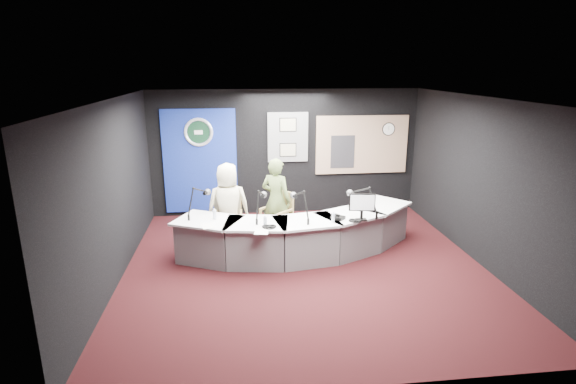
{
  "coord_description": "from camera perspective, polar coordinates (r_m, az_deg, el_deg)",
  "views": [
    {
      "loc": [
        -1.1,
        -6.9,
        3.29
      ],
      "look_at": [
        -0.2,
        0.8,
        1.1
      ],
      "focal_mm": 28.0,
      "sensor_mm": 36.0,
      "label": 1
    }
  ],
  "objects": [
    {
      "name": "headphones_far",
      "position": [
        7.32,
        -2.42,
        -4.4
      ],
      "size": [
        0.23,
        0.23,
        0.04
      ],
      "primitive_type": "torus",
      "color": "black",
      "rests_on": "broadcast_desk"
    },
    {
      "name": "wall_left",
      "position": [
        7.41,
        -21.29,
        -0.12
      ],
      "size": [
        0.02,
        6.0,
        2.8
      ],
      "primitive_type": "cube",
      "color": "black",
      "rests_on": "ground"
    },
    {
      "name": "broadcast_desk",
      "position": [
        8.07,
        1.27,
        -5.41
      ],
      "size": [
        4.5,
        1.9,
        0.75
      ],
      "primitive_type": null,
      "color": "silver",
      "rests_on": "ground"
    },
    {
      "name": "booth_window_frame",
      "position": [
        10.42,
        9.36,
        5.95
      ],
      "size": [
        2.12,
        0.06,
        1.32
      ],
      "primitive_type": "cube",
      "color": "#9E7B62",
      "rests_on": "wall_back"
    },
    {
      "name": "equipment_rack",
      "position": [
        10.31,
        6.95,
        5.09
      ],
      "size": [
        0.55,
        0.02,
        0.75
      ],
      "primitive_type": "cube",
      "color": "black",
      "rests_on": "booth_window_frame"
    },
    {
      "name": "ceiling",
      "position": [
        7.01,
        2.43,
        11.74
      ],
      "size": [
        6.0,
        6.0,
        0.02
      ],
      "primitive_type": "cube",
      "color": "silver",
      "rests_on": "ground"
    },
    {
      "name": "framed_photo_upper",
      "position": [
        9.99,
        0.0,
        8.53
      ],
      "size": [
        0.34,
        0.02,
        0.27
      ],
      "primitive_type": "cube",
      "color": "gray",
      "rests_on": "pinboard"
    },
    {
      "name": "wall_right",
      "position": [
        8.25,
        23.37,
        1.2
      ],
      "size": [
        0.02,
        6.0,
        2.8
      ],
      "primitive_type": "cube",
      "color": "black",
      "rests_on": "ground"
    },
    {
      "name": "boom_mic_a",
      "position": [
        7.99,
        -11.34,
        -0.84
      ],
      "size": [
        0.42,
        0.66,
        0.6
      ],
      "primitive_type": null,
      "color": "black",
      "rests_on": "broadcast_desk"
    },
    {
      "name": "framed_photo_lower",
      "position": [
        10.08,
        0.0,
        5.37
      ],
      "size": [
        0.34,
        0.02,
        0.27
      ],
      "primitive_type": "cube",
      "color": "gray",
      "rests_on": "pinboard"
    },
    {
      "name": "booth_glow",
      "position": [
        10.41,
        9.37,
        5.94
      ],
      "size": [
        2.0,
        0.02,
        1.2
      ],
      "primitive_type": "cube",
      "color": "#D4B886",
      "rests_on": "booth_window_frame"
    },
    {
      "name": "backdrop_panel",
      "position": [
        10.11,
        -11.08,
        3.84
      ],
      "size": [
        1.6,
        0.05,
        2.3
      ],
      "primitive_type": "cube",
      "color": "navy",
      "rests_on": "wall_back"
    },
    {
      "name": "seal_center",
      "position": [
        9.97,
        -11.3,
        7.45
      ],
      "size": [
        0.48,
        0.01,
        0.48
      ],
      "primitive_type": "cylinder",
      "rotation": [
        1.57,
        0.0,
        0.0
      ],
      "color": "black",
      "rests_on": "backdrop_panel"
    },
    {
      "name": "pinboard",
      "position": [
        10.06,
        -0.02,
        6.96
      ],
      "size": [
        0.9,
        0.04,
        1.1
      ],
      "primitive_type": "cube",
      "color": "slate",
      "rests_on": "wall_back"
    },
    {
      "name": "wall_back",
      "position": [
        10.14,
        -0.32,
        5.03
      ],
      "size": [
        6.0,
        0.02,
        2.8
      ],
      "primitive_type": "cube",
      "color": "black",
      "rests_on": "ground"
    },
    {
      "name": "agency_seal",
      "position": [
        9.96,
        -11.3,
        7.45
      ],
      "size": [
        0.63,
        0.07,
        0.63
      ],
      "primitive_type": "torus",
      "rotation": [
        1.57,
        0.0,
        0.0
      ],
      "color": "silver",
      "rests_on": "backdrop_panel"
    },
    {
      "name": "water_bottles",
      "position": [
        7.67,
        0.37,
        -2.86
      ],
      "size": [
        2.66,
        0.62,
        0.18
      ],
      "primitive_type": null,
      "color": "silver",
      "rests_on": "broadcast_desk"
    },
    {
      "name": "armchair_right",
      "position": [
        8.67,
        -1.49,
        -3.46
      ],
      "size": [
        0.69,
        0.69,
        0.87
      ],
      "primitive_type": null,
      "rotation": [
        0.0,
        0.0,
        -0.84
      ],
      "color": "#A78C4C",
      "rests_on": "ground"
    },
    {
      "name": "person_woman",
      "position": [
        8.55,
        -1.51,
        -1.05
      ],
      "size": [
        0.71,
        0.65,
        1.63
      ],
      "primitive_type": "imported",
      "rotation": [
        0.0,
        0.0,
        2.56
      ],
      "color": "#596D39",
      "rests_on": "ground"
    },
    {
      "name": "boom_mic_c",
      "position": [
        7.63,
        1.61,
        -1.31
      ],
      "size": [
        0.29,
        0.72,
        0.6
      ],
      "primitive_type": null,
      "color": "black",
      "rests_on": "broadcast_desk"
    },
    {
      "name": "draped_jacket",
      "position": [
        8.65,
        -7.68,
        -2.35
      ],
      "size": [
        0.5,
        0.1,
        0.7
      ],
      "primitive_type": "cube",
      "rotation": [
        0.0,
        0.0,
        -0.01
      ],
      "color": "gray",
      "rests_on": "armchair_left"
    },
    {
      "name": "person_man",
      "position": [
        8.36,
        -7.6,
        -1.72
      ],
      "size": [
        0.83,
        0.59,
        1.59
      ],
      "primitive_type": "imported",
      "rotation": [
        0.0,
        0.0,
        3.25
      ],
      "color": "beige",
      "rests_on": "ground"
    },
    {
      "name": "ground",
      "position": [
        7.73,
        2.19,
        -9.45
      ],
      "size": [
        6.0,
        6.0,
        0.0
      ],
      "primitive_type": "plane",
      "color": "black",
      "rests_on": "ground"
    },
    {
      "name": "boom_mic_b",
      "position": [
        7.66,
        -3.54,
        -1.26
      ],
      "size": [
        0.28,
        0.72,
        0.6
      ],
      "primitive_type": null,
      "color": "black",
      "rests_on": "broadcast_desk"
    },
    {
      "name": "desk_phone",
      "position": [
        7.76,
        6.36,
        -3.25
      ],
      "size": [
        0.27,
        0.26,
        0.05
      ],
      "primitive_type": "cube",
      "rotation": [
        0.0,
        0.0,
        -0.72
      ],
      "color": "black",
      "rests_on": "broadcast_desk"
    },
    {
      "name": "boom_mic_d",
      "position": [
        7.94,
        9.52,
        -0.84
      ],
      "size": [
        0.47,
        0.63,
        0.6
      ],
      "primitive_type": null,
      "color": "black",
      "rests_on": "broadcast_desk"
    },
    {
      "name": "computer_monitor",
      "position": [
        7.67,
        9.38,
        -1.29
      ],
      "size": [
        0.48,
        0.1,
        0.33
      ],
      "primitive_type": "cube",
      "rotation": [
        0.0,
        0.0,
        -0.16
      ],
      "color": "black",
      "rests_on": "broadcast_desk"
    },
    {
      "name": "paper_stack",
      "position": [
        7.51,
        -10.18,
        -4.24
      ],
      "size": [
        0.28,
        0.34,
        0.0
      ],
      "primitive_type": "cube",
      "rotation": [
        0.0,
        0.0,
        0.29
      ],
      "color": "white",
      "rests_on": "broadcast_desk"
    },
    {
      "name": "wall_clock",
      "position": [
        10.52,
        12.66,
        7.8
      ],
      "size": [
        0.28,
        0.01,
        0.28
      ],
      "primitive_type": "cylinder",
      "rotation": [
        1.57,
        0.0,
        0.0
      ],
      "color": "white",
      "rests_on": "booth_window_frame"
    },
    {
      "name": "notepad",
      "position": [
        7.18,
        -3.35,
        -4.97
      ],
      "size": [
        0.27,
        0.34,
        0.0
      ],
      "primitive_type": "cube",
      "rotation": [
        0.0,
        0.0,
        -0.16
      ],
      "color": "white",
      "rests_on": "broadcast_desk"
    },
    {
      "name": "armchair_left",
      "position": [
        8.46,
        -7.52,
        -3.67
      ],
      "size": [
        0.56,
        0.56,
        0.99
      ],
      "primitive_type": null,
      "rotation": [
        0.0,
        0.0,
        -0.01
      ],
      "color": "#A78C4C",
      "rests_on": "ground"
    },
    {
      "name": "wall_front",
      "position": [
        4.47,
        8.32,
        -9.41
      ],
      "size": [
        6.0,
        0.02,
        2.8
      ],
      "primitive_type": "cube",
      "color": "black",
      "rests_on": "ground"
    },
    {
      "name": "headphones_near",
      "position": [
        7.69,
        8.56,
        -3.57
      ],
      "size": [
        0.21,
        0.21,
        0.04
      ],
      "primitive_type": "torus",
      "color": "black",
      "rests_on": "broadcast_desk"
    }
  ]
}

